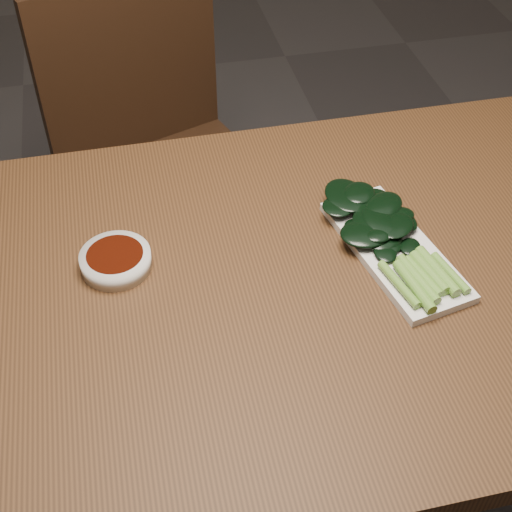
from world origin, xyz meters
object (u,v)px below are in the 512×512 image
at_px(table, 268,310).
at_px(chair_far, 161,156).
at_px(sauce_bowl, 116,260).
at_px(gai_lan, 382,227).
at_px(serving_plate, 395,250).

relative_size(table, chair_far, 1.57).
height_order(chair_far, sauce_bowl, chair_far).
relative_size(table, sauce_bowl, 12.80).
bearing_deg(table, sauce_bowl, 160.99).
xyz_separation_m(chair_far, gai_lan, (0.30, -0.67, 0.29)).
distance_m(table, serving_plate, 0.22).
bearing_deg(chair_far, table, -101.57).
xyz_separation_m(table, serving_plate, (0.21, 0.01, 0.08)).
height_order(table, chair_far, chair_far).
distance_m(serving_plate, gai_lan, 0.04).
xyz_separation_m(sauce_bowl, serving_plate, (0.43, -0.06, -0.01)).
xyz_separation_m(table, sauce_bowl, (-0.22, 0.08, 0.09)).
height_order(table, gai_lan, gai_lan).
bearing_deg(chair_far, sauce_bowl, -120.52).
height_order(chair_far, serving_plate, chair_far).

